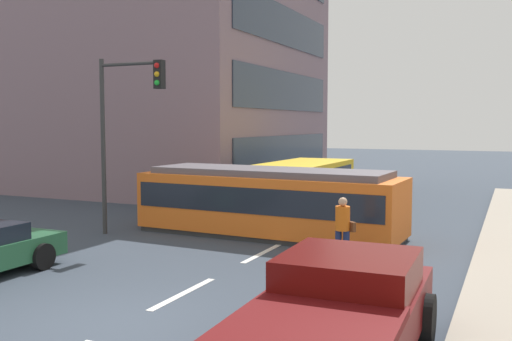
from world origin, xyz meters
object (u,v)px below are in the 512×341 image
streetcar_tram (269,201)px  city_bus (303,183)px  parked_sedan_furthest (302,170)px  traffic_light_mast (125,114)px  pickup_truck_parked (340,314)px  parked_sedan_far (263,179)px  parked_sedan_mid (201,194)px  pedestrian_crossing (343,227)px

streetcar_tram → city_bus: size_ratio=1.42×
parked_sedan_furthest → city_bus: bearing=-70.0°
parked_sedan_furthest → traffic_light_mast: 18.95m
pickup_truck_parked → traffic_light_mast: (-8.73, 6.64, 2.97)m
streetcar_tram → city_bus: streetcar_tram is taller
traffic_light_mast → city_bus: bearing=66.7°
pickup_truck_parked → parked_sedan_furthest: pickup_truck_parked is taller
streetcar_tram → parked_sedan_far: streetcar_tram is taller
parked_sedan_mid → parked_sedan_far: same height
city_bus → pickup_truck_parked: city_bus is taller
city_bus → parked_sedan_furthest: city_bus is taller
city_bus → parked_sedan_furthest: 12.07m
streetcar_tram → parked_sedan_mid: 6.18m
pedestrian_crossing → parked_sedan_far: pedestrian_crossing is taller
streetcar_tram → traffic_light_mast: bearing=-154.2°
city_bus → streetcar_tram: bearing=-81.4°
streetcar_tram → parked_sedan_far: (-4.85, 10.59, -0.46)m
pickup_truck_parked → parked_sedan_far: (-9.61, 19.15, -0.17)m
pedestrian_crossing → parked_sedan_mid: 10.27m
city_bus → parked_sedan_mid: bearing=-159.8°
streetcar_tram → parked_sedan_furthest: 17.46m
parked_sedan_mid → parked_sedan_furthest: bearing=91.0°
city_bus → traffic_light_mast: (-3.15, -7.32, 2.66)m
pedestrian_crossing → streetcar_tram: bearing=139.7°
city_bus → pedestrian_crossing: city_bus is taller
pedestrian_crossing → parked_sedan_far: 15.46m
streetcar_tram → pedestrian_crossing: size_ratio=5.01×
traffic_light_mast → parked_sedan_far: bearing=94.0°
pickup_truck_parked → parked_sedan_mid: (-9.48, 12.52, -0.18)m
pickup_truck_parked → parked_sedan_far: 21.43m
pickup_truck_parked → parked_sedan_far: pickup_truck_parked is taller
streetcar_tram → city_bus: bearing=98.6°
city_bus → parked_sedan_far: 6.59m
parked_sedan_mid → city_bus: bearing=20.2°
parked_sedan_mid → parked_sedan_furthest: same height
pickup_truck_parked → parked_sedan_mid: 15.71m
city_bus → pickup_truck_parked: size_ratio=1.17×
pickup_truck_parked → parked_sedan_mid: size_ratio=1.21×
streetcar_tram → parked_sedan_furthest: size_ratio=1.99×
streetcar_tram → pedestrian_crossing: (3.13, -2.65, -0.14)m
pickup_truck_parked → parked_sedan_furthest: size_ratio=1.20×
traffic_light_mast → parked_sedan_mid: bearing=97.3°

